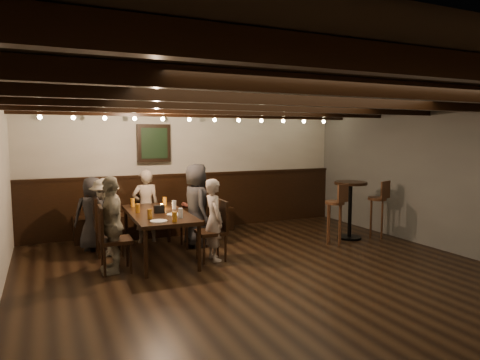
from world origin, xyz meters
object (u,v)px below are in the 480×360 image
high_top_table (350,201)px  bar_stool_right (377,217)px  chair_right_far (212,242)px  person_bench_centre (146,206)px  chair_left_far (115,252)px  bar_stool_left (335,222)px  person_bench_left (93,213)px  chair_left_near (108,237)px  chair_right_near (195,230)px  dining_table (159,216)px  person_right_near (196,205)px  person_left_far (112,224)px  person_left_near (105,217)px  person_bench_right (197,207)px  person_right_far (214,220)px

high_top_table → bar_stool_right: 0.60m
chair_right_far → person_bench_centre: size_ratio=0.71×
chair_left_far → bar_stool_left: bar_stool_left is taller
bar_stool_left → person_bench_left: bearing=141.0°
chair_left_near → bar_stool_left: bar_stool_left is taller
high_top_table → bar_stool_right: bar_stool_right is taller
chair_left_near → person_bench_centre: person_bench_centre is taller
chair_right_far → bar_stool_right: (3.29, 0.06, 0.12)m
chair_left_near → chair_right_near: bearing=90.0°
dining_table → bar_stool_left: bar_stool_left is taller
person_right_near → bar_stool_right: bearing=-102.8°
chair_left_near → person_left_far: size_ratio=0.70×
chair_left_far → person_left_far: (-0.03, 0.00, 0.39)m
chair_left_far → person_left_near: person_left_near is taller
chair_left_near → bar_stool_left: 3.82m
chair_left_near → bar_stool_right: size_ratio=0.88×
chair_left_far → chair_right_far: bearing=90.0°
person_left_far → chair_left_far: bearing=90.0°
dining_table → person_left_far: person_left_far is taller
person_left_near → high_top_table: size_ratio=1.17×
dining_table → bar_stool_left: (3.00, -0.46, -0.26)m
chair_right_near → person_bench_right: bearing=-21.8°
chair_right_near → person_left_near: 1.51m
chair_left_far → chair_right_near: size_ratio=1.00×
chair_right_far → person_bench_right: bearing=-7.6°
dining_table → bar_stool_left: bearing=-7.0°
person_bench_left → person_bench_right: bearing=180.0°
chair_right_far → bar_stool_right: size_ratio=0.86×
person_right_far → high_top_table: (2.76, 0.22, 0.07)m
chair_right_far → person_bench_centre: (-0.67, 1.52, 0.37)m
person_right_near → person_bench_left: bearing=74.7°
dining_table → high_top_table: (3.50, -0.25, 0.04)m
chair_right_far → person_bench_left: 2.13m
chair_left_far → person_bench_left: bearing=-172.4°
person_bench_left → high_top_table: bearing=166.6°
person_right_near → bar_stool_left: person_right_near is taller
chair_left_far → bar_stool_right: 4.73m
chair_left_near → dining_table: bearing=58.0°
person_right_near → bar_stool_left: 2.43m
bar_stool_left → chair_left_far: bearing=160.3°
person_bench_left → bar_stool_right: bearing=166.4°
chair_right_near → person_bench_left: person_bench_left is taller
person_bench_left → chair_right_near: bearing=164.5°
chair_right_near → person_bench_centre: 1.00m
person_bench_centre → high_top_table: person_bench_centre is taller
person_bench_centre → bar_stool_left: size_ratio=1.21×
chair_right_far → chair_right_near: bearing=-0.0°
person_left_far → person_right_near: person_right_near is taller
person_bench_left → chair_right_far: bearing=140.2°
chair_left_near → bar_stool_right: bar_stool_right is taller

